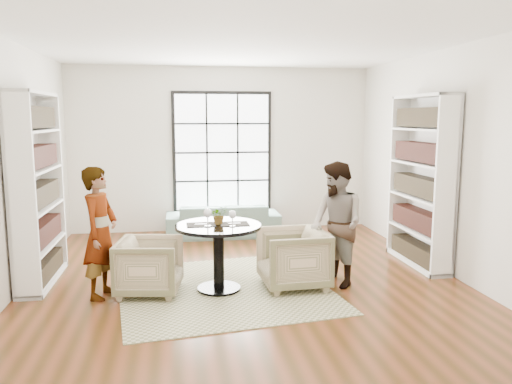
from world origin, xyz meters
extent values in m
plane|color=brown|center=(0.00, 0.00, 0.00)|extent=(6.00, 6.00, 0.00)
plane|color=silver|center=(0.00, 3.00, 1.50)|extent=(5.50, 0.00, 5.50)
plane|color=silver|center=(-2.75, 0.00, 1.50)|extent=(0.00, 6.00, 6.00)
plane|color=silver|center=(2.75, 0.00, 1.50)|extent=(0.00, 6.00, 6.00)
plane|color=silver|center=(0.00, -3.00, 1.50)|extent=(5.50, 0.00, 5.50)
plane|color=white|center=(0.00, 0.00, 3.00)|extent=(6.00, 6.00, 0.00)
cube|color=black|center=(0.00, 2.98, 1.45)|extent=(1.82, 0.06, 2.22)
cube|color=white|center=(0.00, 2.94, 1.45)|extent=(1.70, 0.02, 2.10)
cube|color=#B9B28A|center=(-0.30, -0.35, 0.01)|extent=(2.78, 2.78, 0.01)
cylinder|color=black|center=(-0.36, -0.38, 0.02)|extent=(0.52, 0.52, 0.04)
cylinder|color=black|center=(-0.36, -0.38, 0.40)|extent=(0.13, 0.13, 0.74)
cylinder|color=black|center=(-0.36, -0.38, 0.80)|extent=(1.03, 1.03, 0.04)
imported|color=gray|center=(-0.05, 2.45, 0.29)|extent=(1.99, 0.79, 0.58)
imported|color=tan|center=(-1.18, -0.37, 0.34)|extent=(0.83, 0.82, 0.67)
imported|color=tan|center=(0.56, -0.40, 0.36)|extent=(0.84, 0.81, 0.73)
imported|color=gray|center=(-1.73, -0.37, 0.77)|extent=(0.52, 0.64, 1.53)
imported|color=gray|center=(1.11, -0.40, 0.78)|extent=(0.76, 0.88, 1.55)
cube|color=black|center=(-0.57, -0.37, 0.82)|extent=(0.34, 0.26, 0.01)
cube|color=black|center=(-0.17, -0.39, 0.82)|extent=(0.34, 0.26, 0.01)
cylinder|color=silver|center=(-0.49, -0.47, 0.82)|extent=(0.08, 0.08, 0.01)
cylinder|color=silver|center=(-0.49, -0.47, 0.88)|extent=(0.01, 0.01, 0.12)
sphere|color=maroon|center=(-0.49, -0.47, 0.98)|extent=(0.09, 0.09, 0.09)
ellipsoid|color=white|center=(-0.49, -0.47, 0.98)|extent=(0.10, 0.10, 0.11)
cylinder|color=silver|center=(-0.20, -0.51, 0.82)|extent=(0.07, 0.07, 0.01)
cylinder|color=silver|center=(-0.20, -0.51, 0.88)|extent=(0.01, 0.01, 0.11)
sphere|color=maroon|center=(-0.20, -0.51, 0.96)|extent=(0.08, 0.08, 0.08)
ellipsoid|color=white|center=(-0.20, -0.51, 0.96)|extent=(0.09, 0.09, 0.10)
imported|color=gray|center=(-0.35, -0.35, 0.93)|extent=(0.24, 0.23, 0.22)
camera|label=1|loc=(-0.83, -6.21, 2.08)|focal=35.00mm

